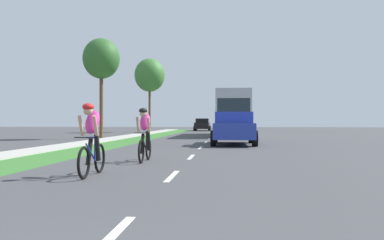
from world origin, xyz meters
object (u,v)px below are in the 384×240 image
(sedan_black, at_px, (202,125))
(cyclist_lead, at_px, (92,139))
(street_tree_near, at_px, (101,59))
(pickup_blue, at_px, (234,128))
(cyclist_trailing, at_px, (145,134))
(street_tree_far, at_px, (150,75))
(bus_silver, at_px, (232,112))

(sedan_black, bearing_deg, cyclist_lead, -89.85)
(sedan_black, distance_m, street_tree_near, 24.45)
(pickup_blue, bearing_deg, street_tree_near, 145.64)
(cyclist_trailing, height_order, sedan_black, cyclist_trailing)
(street_tree_near, bearing_deg, cyclist_trailing, -67.88)
(sedan_black, distance_m, street_tree_far, 10.55)
(sedan_black, bearing_deg, street_tree_near, -103.06)
(street_tree_far, bearing_deg, pickup_blue, -68.65)
(bus_silver, distance_m, street_tree_near, 11.78)
(cyclist_trailing, bearing_deg, bus_silver, 82.47)
(pickup_blue, bearing_deg, cyclist_lead, -105.21)
(cyclist_lead, relative_size, street_tree_near, 0.25)
(street_tree_far, bearing_deg, bus_silver, -46.05)
(cyclist_lead, relative_size, sedan_black, 0.40)
(pickup_blue, height_order, bus_silver, bus_silver)
(bus_silver, xyz_separation_m, sedan_black, (-3.50, 16.50, -1.21))
(sedan_black, xyz_separation_m, street_tree_near, (-5.43, -23.39, 4.61))
(pickup_blue, distance_m, bus_silver, 12.96)
(pickup_blue, relative_size, bus_silver, 0.44)
(cyclist_trailing, height_order, pickup_blue, pickup_blue)
(pickup_blue, distance_m, sedan_black, 29.61)
(street_tree_far, bearing_deg, street_tree_near, -90.84)
(bus_silver, relative_size, sedan_black, 2.70)
(pickup_blue, xyz_separation_m, street_tree_near, (-8.80, 6.02, 4.56))
(cyclist_trailing, bearing_deg, sedan_black, 90.94)
(cyclist_lead, height_order, pickup_blue, pickup_blue)
(cyclist_lead, xyz_separation_m, pickup_blue, (3.27, 12.04, 0.02))
(cyclist_trailing, bearing_deg, cyclist_lead, -99.32)
(pickup_blue, bearing_deg, cyclist_trailing, -107.24)
(cyclist_lead, bearing_deg, street_tree_near, 107.03)
(cyclist_trailing, relative_size, pickup_blue, 0.34)
(sedan_black, relative_size, street_tree_near, 0.63)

